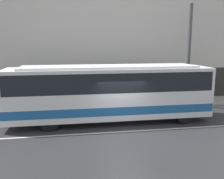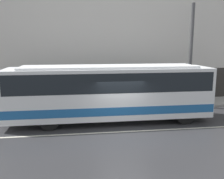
{
  "view_description": "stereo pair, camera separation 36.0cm",
  "coord_description": "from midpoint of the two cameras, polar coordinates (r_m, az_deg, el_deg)",
  "views": [
    {
      "loc": [
        -2.57,
        -11.84,
        4.43
      ],
      "look_at": [
        -0.29,
        1.85,
        1.86
      ],
      "focal_mm": 40.0,
      "sensor_mm": 36.0,
      "label": 1
    },
    {
      "loc": [
        -2.21,
        -11.9,
        4.43
      ],
      "look_at": [
        -0.29,
        1.85,
        1.86
      ],
      "focal_mm": 40.0,
      "sensor_mm": 36.0,
      "label": 2
    }
  ],
  "objects": [
    {
      "name": "building_facade",
      "position": [
        18.77,
        -2.19,
        11.76
      ],
      "size": [
        60.0,
        0.35,
        10.05
      ],
      "color": "silver",
      "rests_on": "ground_plane"
    },
    {
      "name": "ground_plane",
      "position": [
        12.89,
        1.83,
        -9.61
      ],
      "size": [
        60.0,
        60.0,
        0.0
      ],
      "primitive_type": "plane",
      "color": "#2D2D30"
    },
    {
      "name": "pedestrian_waiting",
      "position": [
        18.29,
        3.98,
        -0.42
      ],
      "size": [
        0.36,
        0.36,
        1.73
      ],
      "color": "navy",
      "rests_on": "sidewalk"
    },
    {
      "name": "utility_pole_near",
      "position": [
        18.2,
        16.56,
        7.52
      ],
      "size": [
        0.24,
        0.24,
        6.92
      ],
      "color": "#4C4C4F",
      "rests_on": "sidewalk"
    },
    {
      "name": "sidewalk",
      "position": [
        17.87,
        -1.49,
        -3.59
      ],
      "size": [
        60.0,
        2.6,
        0.16
      ],
      "color": "#A09E99",
      "rests_on": "ground_plane"
    },
    {
      "name": "lane_stripe",
      "position": [
        12.89,
        1.83,
        -9.6
      ],
      "size": [
        54.0,
        0.14,
        0.01
      ],
      "color": "beige",
      "rests_on": "ground_plane"
    },
    {
      "name": "transit_bus",
      "position": [
        14.11,
        -1.24,
        -0.21
      ],
      "size": [
        11.39,
        2.49,
        3.21
      ],
      "color": "white",
      "rests_on": "ground_plane"
    }
  ]
}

